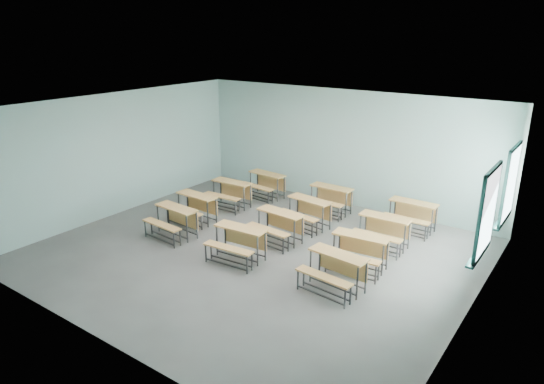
{
  "coord_description": "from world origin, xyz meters",
  "views": [
    {
      "loc": [
        5.96,
        -7.8,
        4.73
      ],
      "look_at": [
        -0.41,
        1.2,
        1.0
      ],
      "focal_mm": 32.0,
      "sensor_mm": 36.0,
      "label": 1
    }
  ],
  "objects_px": {
    "desk_unit_r0c1": "(238,239)",
    "desk_unit_r3c1": "(329,196)",
    "desk_unit_r1c1": "(278,222)",
    "desk_unit_r0c0": "(173,217)",
    "desk_unit_r1c0": "(194,204)",
    "desk_unit_r3c2": "(411,212)",
    "desk_unit_r3c0": "(265,182)",
    "desk_unit_r2c0": "(230,190)",
    "desk_unit_r2c1": "(307,209)",
    "desk_unit_r1c2": "(359,247)",
    "desk_unit_r0c2": "(335,267)",
    "desk_unit_r2c2": "(383,228)"
  },
  "relations": [
    {
      "from": "desk_unit_r3c2",
      "to": "desk_unit_r2c1",
      "type": "bearing_deg",
      "value": -148.69
    },
    {
      "from": "desk_unit_r1c0",
      "to": "desk_unit_r3c1",
      "type": "xyz_separation_m",
      "value": [
        2.5,
        2.56,
        0.0
      ]
    },
    {
      "from": "desk_unit_r2c0",
      "to": "desk_unit_r3c1",
      "type": "distance_m",
      "value": 2.75
    },
    {
      "from": "desk_unit_r2c2",
      "to": "desk_unit_r2c0",
      "type": "bearing_deg",
      "value": 178.59
    },
    {
      "from": "desk_unit_r0c0",
      "to": "desk_unit_r0c1",
      "type": "height_order",
      "value": "same"
    },
    {
      "from": "desk_unit_r1c1",
      "to": "desk_unit_r0c0",
      "type": "bearing_deg",
      "value": -147.05
    },
    {
      "from": "desk_unit_r1c1",
      "to": "desk_unit_r2c2",
      "type": "distance_m",
      "value": 2.39
    },
    {
      "from": "desk_unit_r1c0",
      "to": "desk_unit_r1c1",
      "type": "bearing_deg",
      "value": 7.93
    },
    {
      "from": "desk_unit_r0c1",
      "to": "desk_unit_r3c2",
      "type": "relative_size",
      "value": 1.04
    },
    {
      "from": "desk_unit_r2c1",
      "to": "desk_unit_r2c2",
      "type": "bearing_deg",
      "value": 7.02
    },
    {
      "from": "desk_unit_r3c1",
      "to": "desk_unit_r2c0",
      "type": "bearing_deg",
      "value": -154.36
    },
    {
      "from": "desk_unit_r0c0",
      "to": "desk_unit_r3c1",
      "type": "distance_m",
      "value": 4.18
    },
    {
      "from": "desk_unit_r0c1",
      "to": "desk_unit_r0c2",
      "type": "relative_size",
      "value": 0.99
    },
    {
      "from": "desk_unit_r1c1",
      "to": "desk_unit_r3c1",
      "type": "relative_size",
      "value": 1.05
    },
    {
      "from": "desk_unit_r3c2",
      "to": "desk_unit_r3c0",
      "type": "bearing_deg",
      "value": -178.37
    },
    {
      "from": "desk_unit_r2c1",
      "to": "desk_unit_r3c1",
      "type": "relative_size",
      "value": 1.08
    },
    {
      "from": "desk_unit_r0c1",
      "to": "desk_unit_r3c2",
      "type": "height_order",
      "value": "same"
    },
    {
      "from": "desk_unit_r0c1",
      "to": "desk_unit_r1c2",
      "type": "relative_size",
      "value": 0.99
    },
    {
      "from": "desk_unit_r2c1",
      "to": "desk_unit_r1c0",
      "type": "bearing_deg",
      "value": -143.53
    },
    {
      "from": "desk_unit_r0c0",
      "to": "desk_unit_r1c1",
      "type": "distance_m",
      "value": 2.48
    },
    {
      "from": "desk_unit_r0c2",
      "to": "desk_unit_r2c0",
      "type": "height_order",
      "value": "same"
    },
    {
      "from": "desk_unit_r1c1",
      "to": "desk_unit_r3c2",
      "type": "relative_size",
      "value": 1.04
    },
    {
      "from": "desk_unit_r1c0",
      "to": "desk_unit_r2c1",
      "type": "bearing_deg",
      "value": 31.04
    },
    {
      "from": "desk_unit_r2c2",
      "to": "desk_unit_r3c0",
      "type": "bearing_deg",
      "value": 162.43
    },
    {
      "from": "desk_unit_r1c2",
      "to": "desk_unit_r3c2",
      "type": "height_order",
      "value": "same"
    },
    {
      "from": "desk_unit_r1c1",
      "to": "desk_unit_r2c0",
      "type": "xyz_separation_m",
      "value": [
        -2.41,
        1.15,
        0.0
      ]
    },
    {
      "from": "desk_unit_r0c0",
      "to": "desk_unit_r0c2",
      "type": "xyz_separation_m",
      "value": [
        4.32,
        -0.0,
        0.0
      ]
    },
    {
      "from": "desk_unit_r3c1",
      "to": "desk_unit_r3c2",
      "type": "xyz_separation_m",
      "value": [
        2.22,
        0.11,
        0.0
      ]
    },
    {
      "from": "desk_unit_r0c2",
      "to": "desk_unit_r2c1",
      "type": "relative_size",
      "value": 0.98
    },
    {
      "from": "desk_unit_r1c2",
      "to": "desk_unit_r2c1",
      "type": "xyz_separation_m",
      "value": [
        -2.03,
        1.3,
        0.0
      ]
    },
    {
      "from": "desk_unit_r0c0",
      "to": "desk_unit_r1c0",
      "type": "xyz_separation_m",
      "value": [
        -0.25,
        0.95,
        0.0
      ]
    },
    {
      "from": "desk_unit_r1c0",
      "to": "desk_unit_r3c1",
      "type": "relative_size",
      "value": 1.03
    },
    {
      "from": "desk_unit_r0c0",
      "to": "desk_unit_r1c1",
      "type": "height_order",
      "value": "same"
    },
    {
      "from": "desk_unit_r2c2",
      "to": "desk_unit_r3c2",
      "type": "xyz_separation_m",
      "value": [
        0.18,
        1.33,
        0.0
      ]
    },
    {
      "from": "desk_unit_r0c2",
      "to": "desk_unit_r1c0",
      "type": "xyz_separation_m",
      "value": [
        -4.56,
        0.95,
        0.0
      ]
    },
    {
      "from": "desk_unit_r0c0",
      "to": "desk_unit_r1c0",
      "type": "height_order",
      "value": "same"
    },
    {
      "from": "desk_unit_r3c1",
      "to": "desk_unit_r3c2",
      "type": "bearing_deg",
      "value": 2.97
    },
    {
      "from": "desk_unit_r1c1",
      "to": "desk_unit_r3c0",
      "type": "height_order",
      "value": "same"
    },
    {
      "from": "desk_unit_r2c2",
      "to": "desk_unit_r3c2",
      "type": "height_order",
      "value": "same"
    },
    {
      "from": "desk_unit_r1c0",
      "to": "desk_unit_r2c0",
      "type": "height_order",
      "value": "same"
    },
    {
      "from": "desk_unit_r2c0",
      "to": "desk_unit_r3c0",
      "type": "relative_size",
      "value": 0.97
    },
    {
      "from": "desk_unit_r0c1",
      "to": "desk_unit_r1c0",
      "type": "relative_size",
      "value": 1.02
    },
    {
      "from": "desk_unit_r0c0",
      "to": "desk_unit_r1c0",
      "type": "bearing_deg",
      "value": 108.59
    },
    {
      "from": "desk_unit_r1c2",
      "to": "desk_unit_r2c0",
      "type": "height_order",
      "value": "same"
    },
    {
      "from": "desk_unit_r0c1",
      "to": "desk_unit_r0c2",
      "type": "height_order",
      "value": "same"
    },
    {
      "from": "desk_unit_r0c1",
      "to": "desk_unit_r3c1",
      "type": "xyz_separation_m",
      "value": [
        0.23,
        3.59,
        0.0
      ]
    },
    {
      "from": "desk_unit_r0c1",
      "to": "desk_unit_r3c1",
      "type": "bearing_deg",
      "value": 81.94
    },
    {
      "from": "desk_unit_r0c2",
      "to": "desk_unit_r1c2",
      "type": "bearing_deg",
      "value": 95.55
    },
    {
      "from": "desk_unit_r1c2",
      "to": "desk_unit_r3c0",
      "type": "bearing_deg",
      "value": 143.79
    },
    {
      "from": "desk_unit_r1c2",
      "to": "desk_unit_r3c1",
      "type": "distance_m",
      "value": 3.22
    }
  ]
}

